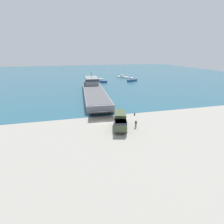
{
  "coord_description": "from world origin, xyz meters",
  "views": [
    {
      "loc": [
        -7.49,
        -38.08,
        15.89
      ],
      "look_at": [
        2.46,
        0.74,
        1.97
      ],
      "focal_mm": 28.0,
      "sensor_mm": 36.0,
      "label": 1
    }
  ],
  "objects": [
    {
      "name": "moored_boat_a",
      "position": [
        27.0,
        68.69,
        0.59
      ],
      "size": [
        7.07,
        7.4,
        1.77
      ],
      "rotation": [
        0.0,
        0.0,
        3.89
      ],
      "color": "white",
      "rests_on": "ground_plane"
    },
    {
      "name": "moored_boat_c",
      "position": [
        9.84,
        55.32,
        0.7
      ],
      "size": [
        8.19,
        4.54,
        2.1
      ],
      "rotation": [
        0.0,
        0.0,
        1.29
      ],
      "color": "navy",
      "rests_on": "ground_plane"
    },
    {
      "name": "ground_plane",
      "position": [
        0.0,
        0.0,
        0.0
      ],
      "size": [
        240.0,
        240.0,
        0.0
      ],
      "primitive_type": "plane",
      "color": "#9E998E"
    },
    {
      "name": "water_surface",
      "position": [
        0.0,
        93.7,
        0.0
      ],
      "size": [
        240.0,
        180.0,
        0.01
      ],
      "primitive_type": "cube",
      "color": "#285B70",
      "rests_on": "ground_plane"
    },
    {
      "name": "landing_craft",
      "position": [
        2.25,
        28.9,
        1.8
      ],
      "size": [
        10.41,
        45.15,
        7.49
      ],
      "rotation": [
        0.0,
        0.0,
        -0.07
      ],
      "color": "gray",
      "rests_on": "ground_plane"
    },
    {
      "name": "moored_boat_b",
      "position": [
        27.9,
        54.62,
        0.72
      ],
      "size": [
        6.71,
        5.22,
        2.17
      ],
      "rotation": [
        0.0,
        0.0,
        5.26
      ],
      "color": "navy",
      "rests_on": "ground_plane"
    },
    {
      "name": "military_truck",
      "position": [
        2.92,
        -4.66,
        1.68
      ],
      "size": [
        4.2,
        7.47,
        3.26
      ],
      "rotation": [
        0.0,
        0.0,
        -1.82
      ],
      "color": "#475638",
      "rests_on": "ground_plane"
    },
    {
      "name": "mooring_bollard",
      "position": [
        8.95,
        2.15,
        0.4
      ],
      "size": [
        0.35,
        0.35,
        0.74
      ],
      "color": "#333338",
      "rests_on": "ground_plane"
    },
    {
      "name": "soldier_on_ramp",
      "position": [
        6.4,
        -5.08,
        0.96
      ],
      "size": [
        0.5,
        0.44,
        1.66
      ],
      "rotation": [
        0.0,
        0.0,
        0.98
      ],
      "color": "#3D4C33",
      "rests_on": "ground_plane"
    }
  ]
}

